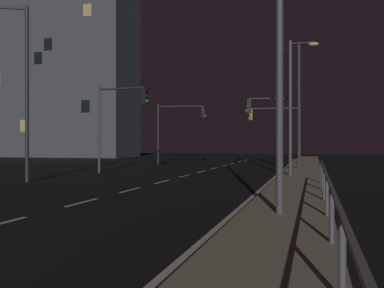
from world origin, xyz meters
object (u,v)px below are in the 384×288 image
street_lamp_far_end (296,95)px  building_distant (45,76)px  street_lamp_mid_block (269,18)px  traffic_light_far_left (270,117)px  traffic_light_mid_left (179,121)px  traffic_light_mid_right (276,122)px  street_lamp_across_street (20,77)px  street_lamp_corner (295,95)px  traffic_light_far_center (120,111)px

street_lamp_far_end → building_distant: (-33.79, 22.72, 5.74)m
street_lamp_mid_block → building_distant: bearing=128.1°
traffic_light_far_left → building_distant: 40.16m
traffic_light_mid_left → traffic_light_mid_right: bearing=14.8°
street_lamp_across_street → street_lamp_corner: (12.60, 6.27, -0.56)m
traffic_light_mid_left → street_lamp_across_street: (-2.46, -18.70, 1.30)m
traffic_light_mid_right → traffic_light_far_left: traffic_light_far_left is taller
street_lamp_corner → building_distant: building_distant is taller
traffic_light_far_center → street_lamp_mid_block: 17.71m
traffic_light_mid_right → street_lamp_across_street: (-10.47, -20.82, 1.37)m
traffic_light_far_center → street_lamp_corner: (10.44, -0.57, 0.66)m
traffic_light_mid_left → street_lamp_corner: size_ratio=0.72×
traffic_light_mid_right → traffic_light_far_left: (0.24, -8.00, 0.00)m
traffic_light_mid_left → building_distant: 30.22m
traffic_light_far_left → street_lamp_corner: size_ratio=0.69×
traffic_light_far_center → street_lamp_mid_block: bearing=-54.1°
traffic_light_mid_right → street_lamp_mid_block: (2.05, -28.29, 1.40)m
street_lamp_across_street → traffic_light_mid_left: bearing=82.5°
traffic_light_mid_left → building_distant: size_ratio=0.22×
traffic_light_mid_left → street_lamp_mid_block: (10.06, -26.18, 1.33)m
traffic_light_far_left → street_lamp_mid_block: street_lamp_mid_block is taller
traffic_light_far_left → street_lamp_corner: (1.89, -6.55, 0.81)m
traffic_light_far_center → traffic_light_mid_left: bearing=88.6°
traffic_light_mid_left → building_distant: building_distant is taller
traffic_light_mid_right → street_lamp_mid_block: bearing=-85.9°
street_lamp_far_end → street_lamp_corner: (0.20, -6.85, -0.67)m
street_lamp_far_end → street_lamp_across_street: (-12.40, -13.11, -0.12)m
traffic_light_far_center → building_distant: size_ratio=0.22×
street_lamp_mid_block → traffic_light_far_center: bearing=125.9°
building_distant → street_lamp_mid_block: bearing=-51.9°
traffic_light_mid_left → building_distant: (-23.85, 17.13, 7.16)m
traffic_light_far_left → street_lamp_across_street: bearing=-129.9°
street_lamp_far_end → traffic_light_far_center: bearing=-148.5°
traffic_light_mid_right → building_distant: (-31.87, 15.02, 7.22)m
street_lamp_across_street → building_distant: bearing=120.8°
traffic_light_far_left → street_lamp_far_end: bearing=9.9°
street_lamp_across_street → building_distant: (-21.39, 35.83, 5.85)m
traffic_light_mid_right → street_lamp_mid_block: size_ratio=0.60×
traffic_light_far_center → street_lamp_across_street: 7.28m
street_lamp_across_street → traffic_light_mid_right: bearing=63.3°
traffic_light_mid_left → street_lamp_corner: 16.07m
street_lamp_mid_block → street_lamp_far_end: (-0.12, 20.59, 0.09)m
traffic_light_far_center → street_lamp_far_end: size_ratio=0.64×
traffic_light_far_left → traffic_light_mid_left: (-8.26, 5.88, 0.06)m
traffic_light_far_left → traffic_light_mid_right: bearing=91.7°
traffic_light_mid_right → street_lamp_far_end: 8.08m
traffic_light_far_center → street_lamp_mid_block: (10.36, -14.31, 1.24)m
street_lamp_across_street → street_lamp_mid_block: bearing=-30.8°
street_lamp_across_street → street_lamp_corner: street_lamp_across_street is taller
street_lamp_corner → traffic_light_far_left: bearing=106.1°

